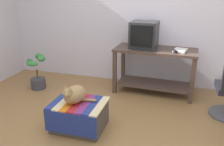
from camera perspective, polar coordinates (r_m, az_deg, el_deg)
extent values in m
plane|color=olive|center=(2.92, -4.98, -15.77)|extent=(14.00, 14.00, 0.00)
cube|color=silver|center=(4.36, 4.54, 14.55)|extent=(8.00, 0.10, 2.60)
cube|color=#4C382D|center=(3.95, 0.65, 0.07)|extent=(0.06, 0.06, 0.72)
cube|color=#4C382D|center=(3.77, 18.85, -2.00)|extent=(0.06, 0.06, 0.72)
cube|color=#4C382D|center=(4.24, 19.00, 0.39)|extent=(0.06, 0.06, 0.72)
cube|color=#4C382D|center=(4.40, 2.72, 2.15)|extent=(0.06, 0.06, 0.72)
cube|color=#4C382D|center=(4.12, 9.98, -2.61)|extent=(1.24, 0.55, 0.02)
cube|color=#4C382D|center=(3.93, 10.49, 5.49)|extent=(1.35, 0.64, 0.04)
cube|color=#28282B|center=(4.00, 7.63, 6.32)|extent=(0.31, 0.30, 0.02)
cube|color=#28282B|center=(3.96, 7.76, 9.19)|extent=(0.45, 0.44, 0.43)
cube|color=black|center=(3.75, 7.10, 8.80)|extent=(0.35, 0.03, 0.33)
cube|color=black|center=(3.83, 7.82, 5.74)|extent=(0.40, 0.15, 0.02)
cube|color=white|center=(3.85, 16.16, 5.29)|extent=(0.23, 0.28, 0.03)
cube|color=#4C4238|center=(3.07, -7.88, -10.17)|extent=(0.63, 0.49, 0.34)
cube|color=navy|center=(2.84, -10.17, -12.13)|extent=(0.66, 0.01, 0.27)
cube|color=navy|center=(3.10, -12.86, -6.41)|extent=(0.09, 0.53, 0.02)
cube|color=beige|center=(3.06, -11.30, -6.67)|extent=(0.09, 0.53, 0.02)
cube|color=orange|center=(3.02, -9.69, -6.93)|extent=(0.09, 0.53, 0.02)
cube|color=#AD2323|center=(2.98, -8.04, -7.19)|extent=(0.09, 0.53, 0.02)
cube|color=#7A2D6B|center=(2.95, -6.35, -7.45)|extent=(0.09, 0.53, 0.02)
cube|color=navy|center=(2.92, -4.62, -7.71)|extent=(0.09, 0.53, 0.02)
cube|color=beige|center=(2.89, -2.85, -7.97)|extent=(0.09, 0.53, 0.02)
ellipsoid|color=#9E7A4C|center=(2.94, -8.95, -5.11)|extent=(0.31, 0.37, 0.22)
sphere|color=#9E7A4C|center=(2.83, -10.61, -4.86)|extent=(0.12, 0.12, 0.12)
cylinder|color=#9E7A4C|center=(2.98, -6.32, -6.48)|extent=(0.26, 0.08, 0.04)
cone|color=#9E7A4C|center=(2.83, -11.22, -3.32)|extent=(0.05, 0.05, 0.06)
cone|color=#9E7A4C|center=(2.78, -10.18, -3.62)|extent=(0.05, 0.05, 0.06)
sphere|color=#C6D151|center=(2.81, -11.70, -4.97)|extent=(0.02, 0.02, 0.02)
sphere|color=#C6D151|center=(2.78, -11.05, -5.18)|extent=(0.02, 0.02, 0.02)
cylinder|color=#3D3D42|center=(4.42, -17.37, -2.40)|extent=(0.26, 0.26, 0.18)
cylinder|color=brown|center=(4.36, -17.61, -0.25)|extent=(0.03, 0.03, 0.17)
ellipsoid|color=#38843D|center=(4.18, -16.66, 3.35)|extent=(0.12, 0.15, 0.10)
ellipsoid|color=#38843D|center=(4.42, -17.13, 3.82)|extent=(0.17, 0.10, 0.12)
ellipsoid|color=#2D7033|center=(4.37, -19.24, 2.47)|extent=(0.12, 0.09, 0.13)
ellipsoid|color=#38843D|center=(4.21, -18.72, 2.14)|extent=(0.22, 0.13, 0.09)
cube|color=black|center=(3.75, 14.85, 5.11)|extent=(0.09, 0.11, 0.04)
cylinder|color=black|center=(3.90, 16.35, 5.25)|extent=(0.13, 0.07, 0.01)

